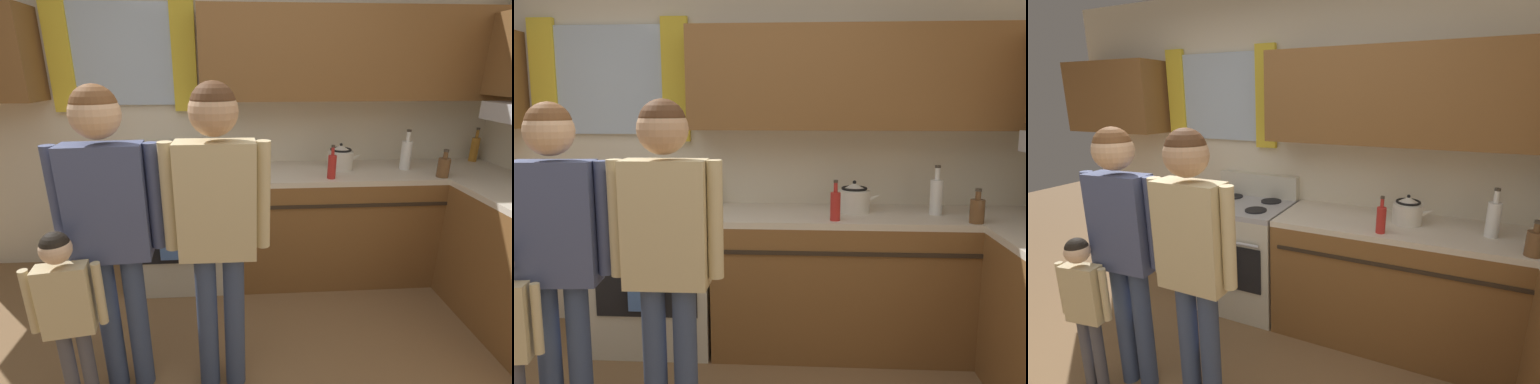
% 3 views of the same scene
% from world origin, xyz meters
% --- Properties ---
extents(back_wall_unit, '(4.60, 0.42, 2.60)m').
position_xyz_m(back_wall_unit, '(0.08, 1.82, 1.47)').
color(back_wall_unit, beige).
rests_on(back_wall_unit, ground).
extents(kitchen_counter_run, '(2.22, 1.79, 0.90)m').
position_xyz_m(kitchen_counter_run, '(1.47, 1.23, 0.45)').
color(kitchen_counter_run, brown).
rests_on(kitchen_counter_run, ground).
extents(stove_oven, '(0.75, 0.67, 1.10)m').
position_xyz_m(stove_oven, '(-0.31, 1.54, 0.47)').
color(stove_oven, beige).
rests_on(stove_oven, ground).
extents(bottle_sauce_red, '(0.06, 0.06, 0.25)m').
position_xyz_m(bottle_sauce_red, '(0.83, 1.32, 0.99)').
color(bottle_sauce_red, red).
rests_on(bottle_sauce_red, kitchen_counter_run).
extents(bottle_milk_white, '(0.08, 0.08, 0.31)m').
position_xyz_m(bottle_milk_white, '(1.48, 1.54, 1.02)').
color(bottle_milk_white, white).
rests_on(bottle_milk_white, kitchen_counter_run).
extents(bottle_squat_brown, '(0.08, 0.08, 0.21)m').
position_xyz_m(bottle_squat_brown, '(1.66, 1.30, 0.98)').
color(bottle_squat_brown, brown).
rests_on(bottle_squat_brown, kitchen_counter_run).
extents(stovetop_kettle, '(0.27, 0.20, 0.21)m').
position_xyz_m(stovetop_kettle, '(0.97, 1.58, 1.00)').
color(stovetop_kettle, silver).
rests_on(stovetop_kettle, kitchen_counter_run).
extents(adult_holding_child, '(0.50, 0.22, 1.60)m').
position_xyz_m(adult_holding_child, '(-0.46, 0.45, 1.01)').
color(adult_holding_child, '#38476B').
rests_on(adult_holding_child, ground).
extents(adult_in_plaid, '(0.50, 0.22, 1.61)m').
position_xyz_m(adult_in_plaid, '(0.04, 0.43, 1.01)').
color(adult_in_plaid, '#38476B').
rests_on(adult_in_plaid, ground).
extents(small_child, '(0.33, 0.13, 1.00)m').
position_xyz_m(small_child, '(-0.65, 0.29, 0.63)').
color(small_child, '#4C4C56').
rests_on(small_child, ground).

